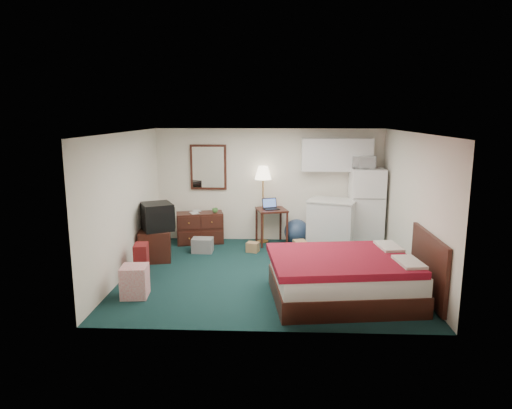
{
  "coord_description": "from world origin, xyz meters",
  "views": [
    {
      "loc": [
        0.14,
        -7.8,
        2.8
      ],
      "look_at": [
        -0.2,
        0.06,
        1.24
      ],
      "focal_mm": 32.0,
      "sensor_mm": 36.0,
      "label": 1
    }
  ],
  "objects_px": {
    "kitchen_counter": "(332,225)",
    "suitcase": "(141,260)",
    "dresser": "(200,228)",
    "fridge": "(366,207)",
    "tv_stand": "(155,245)",
    "floor_lamp": "(263,205)",
    "bed": "(343,278)",
    "desk": "(271,226)"
  },
  "relations": [
    {
      "from": "bed",
      "to": "tv_stand",
      "type": "relative_size",
      "value": 3.24
    },
    {
      "from": "kitchen_counter",
      "to": "suitcase",
      "type": "bearing_deg",
      "value": -131.68
    },
    {
      "from": "fridge",
      "to": "desk",
      "type": "bearing_deg",
      "value": 179.78
    },
    {
      "from": "kitchen_counter",
      "to": "fridge",
      "type": "distance_m",
      "value": 0.85
    },
    {
      "from": "floor_lamp",
      "to": "tv_stand",
      "type": "bearing_deg",
      "value": -146.83
    },
    {
      "from": "kitchen_counter",
      "to": "bed",
      "type": "height_order",
      "value": "kitchen_counter"
    },
    {
      "from": "bed",
      "to": "desk",
      "type": "bearing_deg",
      "value": 103.28
    },
    {
      "from": "desk",
      "to": "tv_stand",
      "type": "distance_m",
      "value": 2.57
    },
    {
      "from": "bed",
      "to": "suitcase",
      "type": "relative_size",
      "value": 3.6
    },
    {
      "from": "desk",
      "to": "kitchen_counter",
      "type": "distance_m",
      "value": 1.31
    },
    {
      "from": "floor_lamp",
      "to": "tv_stand",
      "type": "distance_m",
      "value": 2.54
    },
    {
      "from": "dresser",
      "to": "kitchen_counter",
      "type": "relative_size",
      "value": 0.99
    },
    {
      "from": "tv_stand",
      "to": "dresser",
      "type": "bearing_deg",
      "value": 48.39
    },
    {
      "from": "fridge",
      "to": "tv_stand",
      "type": "xyz_separation_m",
      "value": [
        -4.29,
        -1.19,
        -0.54
      ]
    },
    {
      "from": "floor_lamp",
      "to": "suitcase",
      "type": "relative_size",
      "value": 2.89
    },
    {
      "from": "kitchen_counter",
      "to": "tv_stand",
      "type": "xyz_separation_m",
      "value": [
        -3.55,
        -0.95,
        -0.21
      ]
    },
    {
      "from": "dresser",
      "to": "suitcase",
      "type": "xyz_separation_m",
      "value": [
        -0.67,
        -2.17,
        -0.05
      ]
    },
    {
      "from": "dresser",
      "to": "tv_stand",
      "type": "xyz_separation_m",
      "value": [
        -0.69,
        -1.21,
        -0.04
      ]
    },
    {
      "from": "suitcase",
      "to": "desk",
      "type": "bearing_deg",
      "value": 35.4
    },
    {
      "from": "dresser",
      "to": "desk",
      "type": "height_order",
      "value": "desk"
    },
    {
      "from": "fridge",
      "to": "dresser",
      "type": "bearing_deg",
      "value": -179.69
    },
    {
      "from": "suitcase",
      "to": "bed",
      "type": "bearing_deg",
      "value": -22.94
    },
    {
      "from": "floor_lamp",
      "to": "desk",
      "type": "relative_size",
      "value": 2.18
    },
    {
      "from": "desk",
      "to": "suitcase",
      "type": "height_order",
      "value": "desk"
    },
    {
      "from": "dresser",
      "to": "tv_stand",
      "type": "bearing_deg",
      "value": -132.27
    },
    {
      "from": "desk",
      "to": "fridge",
      "type": "xyz_separation_m",
      "value": [
        2.02,
        -0.03,
        0.45
      ]
    },
    {
      "from": "floor_lamp",
      "to": "tv_stand",
      "type": "relative_size",
      "value": 2.6
    },
    {
      "from": "dresser",
      "to": "bed",
      "type": "xyz_separation_m",
      "value": [
        2.71,
        -3.03,
        -0.0
      ]
    },
    {
      "from": "bed",
      "to": "suitcase",
      "type": "distance_m",
      "value": 3.49
    },
    {
      "from": "kitchen_counter",
      "to": "suitcase",
      "type": "relative_size",
      "value": 1.73
    },
    {
      "from": "bed",
      "to": "tv_stand",
      "type": "height_order",
      "value": "bed"
    },
    {
      "from": "bed",
      "to": "suitcase",
      "type": "xyz_separation_m",
      "value": [
        -3.38,
        0.86,
        -0.05
      ]
    },
    {
      "from": "floor_lamp",
      "to": "fridge",
      "type": "height_order",
      "value": "floor_lamp"
    },
    {
      "from": "dresser",
      "to": "floor_lamp",
      "type": "distance_m",
      "value": 1.48
    },
    {
      "from": "dresser",
      "to": "bed",
      "type": "height_order",
      "value": "dresser"
    },
    {
      "from": "desk",
      "to": "bed",
      "type": "xyz_separation_m",
      "value": [
        1.13,
        -3.04,
        -0.05
      ]
    },
    {
      "from": "desk",
      "to": "fridge",
      "type": "relative_size",
      "value": 0.46
    },
    {
      "from": "dresser",
      "to": "suitcase",
      "type": "relative_size",
      "value": 1.71
    },
    {
      "from": "tv_stand",
      "to": "fridge",
      "type": "bearing_deg",
      "value": 3.31
    },
    {
      "from": "dresser",
      "to": "suitcase",
      "type": "bearing_deg",
      "value": -120.02
    },
    {
      "from": "desk",
      "to": "bed",
      "type": "relative_size",
      "value": 0.37
    },
    {
      "from": "floor_lamp",
      "to": "kitchen_counter",
      "type": "xyz_separation_m",
      "value": [
        1.47,
        -0.4,
        -0.34
      ]
    }
  ]
}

